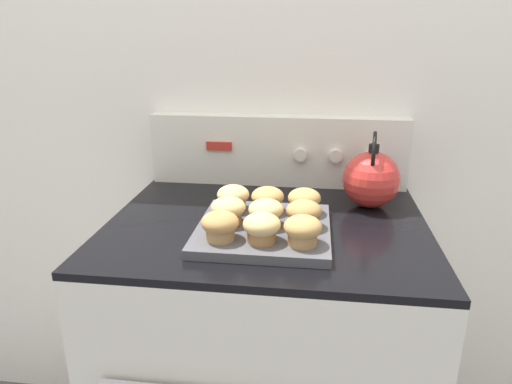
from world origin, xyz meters
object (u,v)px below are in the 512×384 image
at_px(muffin_r0_c0, 220,225).
at_px(muffin_r0_c1, 262,227).
at_px(muffin_r2_c0, 233,197).
at_px(muffin_r2_c2, 304,201).
at_px(stove_range, 266,369).
at_px(muffin_r0_c2, 303,230).
at_px(muffin_r1_c1, 266,212).
at_px(tea_kettle, 371,178).
at_px(muffin_r2_c1, 268,199).
at_px(muffin_pan, 265,230).
at_px(muffin_r1_c0, 228,210).
at_px(muffin_r1_c2, 304,213).

distance_m(muffin_r0_c0, muffin_r0_c1, 0.09).
bearing_deg(muffin_r2_c0, muffin_r2_c2, -0.91).
xyz_separation_m(stove_range, muffin_r0_c2, (0.09, -0.17, 0.51)).
relative_size(muffin_r1_c1, tea_kettle, 0.39).
height_order(muffin_r1_c1, muffin_r2_c0, same).
distance_m(muffin_r0_c0, tea_kettle, 0.46).
bearing_deg(muffin_r2_c1, muffin_pan, -89.00).
height_order(muffin_pan, muffin_r2_c1, muffin_r2_c1).
xyz_separation_m(muffin_r1_c0, muffin_r2_c1, (0.08, 0.09, 0.00)).
distance_m(muffin_r0_c2, muffin_r1_c0, 0.20).
bearing_deg(muffin_r2_c2, muffin_r0_c0, -135.13).
height_order(muffin_r0_c0, muffin_r1_c0, same).
height_order(muffin_r0_c1, tea_kettle, tea_kettle).
xyz_separation_m(muffin_pan, muffin_r0_c0, (-0.09, -0.09, 0.04)).
bearing_deg(muffin_r2_c0, muffin_r0_c2, -44.86).
bearing_deg(muffin_r0_c0, muffin_r1_c2, 27.14).
relative_size(muffin_r2_c0, muffin_r2_c1, 1.00).
distance_m(stove_range, tea_kettle, 0.61).
height_order(muffin_r0_c2, muffin_r1_c1, same).
bearing_deg(muffin_r0_c2, stove_range, 118.44).
height_order(muffin_r1_c2, muffin_r2_c0, same).
xyz_separation_m(muffin_r0_c0, muffin_r1_c2, (0.18, 0.09, 0.00)).
bearing_deg(muffin_pan, muffin_r2_c0, 135.32).
distance_m(muffin_pan, muffin_r0_c1, 0.10).
xyz_separation_m(muffin_r0_c2, muffin_r2_c0, (-0.18, 0.18, 0.00)).
bearing_deg(muffin_r0_c0, tea_kettle, 41.05).
relative_size(muffin_r0_c1, muffin_r2_c2, 1.00).
relative_size(stove_range, muffin_r1_c2, 11.31).
xyz_separation_m(stove_range, muffin_r2_c1, (0.00, 0.01, 0.51)).
distance_m(muffin_r1_c0, muffin_r2_c0, 0.09).
relative_size(muffin_r2_c2, tea_kettle, 0.39).
height_order(stove_range, muffin_r2_c2, muffin_r2_c2).
relative_size(muffin_r0_c2, muffin_r2_c1, 1.00).
distance_m(muffin_pan, tea_kettle, 0.34).
distance_m(stove_range, muffin_r2_c1, 0.51).
bearing_deg(muffin_r2_c2, muffin_r2_c0, 179.09).
xyz_separation_m(muffin_r0_c0, muffin_r0_c2, (0.18, -0.00, 0.00)).
bearing_deg(muffin_r2_c0, muffin_r0_c1, -62.27).
distance_m(muffin_r0_c2, muffin_r1_c2, 0.09).
height_order(muffin_pan, muffin_r0_c2, muffin_r0_c2).
xyz_separation_m(muffin_r0_c1, muffin_r1_c2, (0.09, 0.09, 0.00)).
height_order(muffin_r0_c2, muffin_r2_c1, same).
bearing_deg(tea_kettle, muffin_r0_c1, -130.51).
height_order(muffin_pan, tea_kettle, tea_kettle).
bearing_deg(stove_range, muffin_r2_c2, 3.44).
bearing_deg(muffin_r2_c1, muffin_r0_c1, -88.80).
distance_m(stove_range, muffin_r2_c0, 0.52).
bearing_deg(muffin_r2_c0, muffin_pan, -44.68).
relative_size(muffin_r1_c2, muffin_r2_c2, 1.00).
xyz_separation_m(muffin_r2_c1, tea_kettle, (0.26, 0.13, 0.02)).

